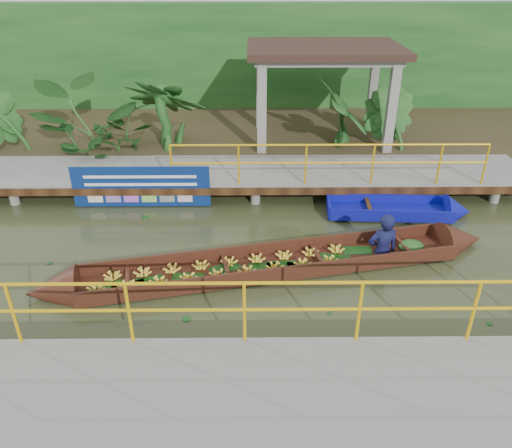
{
  "coord_description": "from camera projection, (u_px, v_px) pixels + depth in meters",
  "views": [
    {
      "loc": [
        0.91,
        -8.52,
        5.56
      ],
      "look_at": [
        0.99,
        0.5,
        0.6
      ],
      "focal_mm": 35.0,
      "sensor_mm": 36.0,
      "label": 1
    }
  ],
  "objects": [
    {
      "name": "tropical_plants",
      "position": [
        157.0,
        117.0,
        14.08
      ],
      "size": [
        14.56,
        1.56,
        1.94
      ],
      "color": "#154218",
      "rests_on": "ground"
    },
    {
      "name": "land_strip",
      "position": [
        224.0,
        133.0,
        16.6
      ],
      "size": [
        30.0,
        8.0,
        0.45
      ],
      "primitive_type": "cube",
      "color": "#352D1A",
      "rests_on": "ground"
    },
    {
      "name": "near_dock",
      "position": [
        260.0,
        423.0,
        6.32
      ],
      "size": [
        18.0,
        2.4,
        1.73
      ],
      "color": "gray",
      "rests_on": "ground"
    },
    {
      "name": "pavilion",
      "position": [
        324.0,
        59.0,
        14.32
      ],
      "size": [
        4.4,
        3.0,
        3.0
      ],
      "color": "gray",
      "rests_on": "ground"
    },
    {
      "name": "blue_banner",
      "position": [
        141.0,
        187.0,
        12.03
      ],
      "size": [
        3.33,
        0.04,
        1.04
      ],
      "color": "navy",
      "rests_on": "ground"
    },
    {
      "name": "far_dock",
      "position": [
        217.0,
        174.0,
        12.91
      ],
      "size": [
        16.0,
        2.06,
        1.66
      ],
      "color": "gray",
      "rests_on": "ground"
    },
    {
      "name": "vendor_boat",
      "position": [
        291.0,
        256.0,
        9.84
      ],
      "size": [
        9.2,
        2.79,
        2.17
      ],
      "rotation": [
        0.0,
        0.0,
        0.21
      ],
      "color": "#35160E",
      "rests_on": "ground"
    },
    {
      "name": "ground",
      "position": [
        207.0,
        262.0,
        10.14
      ],
      "size": [
        80.0,
        80.0,
        0.0
      ],
      "primitive_type": "plane",
      "color": "#2E361B",
      "rests_on": "ground"
    },
    {
      "name": "foliage_backdrop",
      "position": [
        226.0,
        63.0,
        17.93
      ],
      "size": [
        30.0,
        0.8,
        4.0
      ],
      "primitive_type": "cube",
      "color": "#154218",
      "rests_on": "ground"
    },
    {
      "name": "moored_blue_boat",
      "position": [
        423.0,
        211.0,
        11.81
      ],
      "size": [
        3.4,
        1.08,
        0.8
      ],
      "rotation": [
        0.0,
        0.0,
        -0.06
      ],
      "color": "#0D1091",
      "rests_on": "ground"
    }
  ]
}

